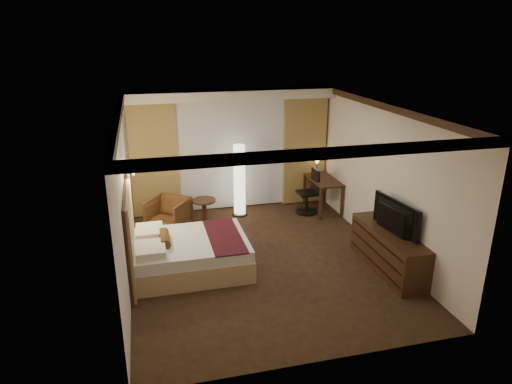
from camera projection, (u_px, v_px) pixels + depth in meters
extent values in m
cube|color=black|center=(261.00, 260.00, 8.14)|extent=(4.50, 5.50, 0.01)
cube|color=white|center=(262.00, 108.00, 7.25)|extent=(4.50, 5.50, 0.01)
cube|color=white|center=(231.00, 150.00, 10.21)|extent=(4.50, 0.02, 2.70)
cube|color=white|center=(124.00, 200.00, 7.18)|extent=(0.02, 5.50, 2.70)
cube|color=white|center=(382.00, 179.00, 8.21)|extent=(0.02, 5.50, 2.70)
cube|color=white|center=(232.00, 95.00, 9.57)|extent=(4.50, 0.50, 0.20)
cube|color=silver|center=(231.00, 155.00, 10.17)|extent=(2.48, 0.04, 2.45)
cube|color=#A37F4A|center=(154.00, 161.00, 9.73)|extent=(1.00, 0.14, 2.45)
cube|color=#A37F4A|center=(304.00, 151.00, 10.51)|extent=(1.00, 0.14, 2.45)
imported|color=#4E3017|center=(168.00, 213.00, 9.23)|extent=(1.00, 0.98, 0.76)
imported|color=black|center=(390.00, 214.00, 7.49)|extent=(0.79, 1.20, 0.15)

